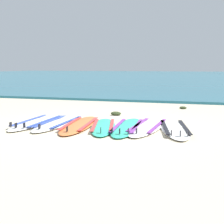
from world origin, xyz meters
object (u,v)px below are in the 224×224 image
Objects in this scene: surfboard_6 at (175,128)px; surfboard_0 at (37,122)px; surfboard_5 at (148,126)px; surfboard_3 at (103,126)px; surfboard_4 at (127,127)px; surfboard_2 at (80,125)px; surfboard_1 at (58,123)px.

surfboard_0 is at bearing -178.24° from surfboard_6.
surfboard_6 is at bearing 1.76° from surfboard_0.
surfboard_5 is at bearing 3.52° from surfboard_0.
surfboard_0 and surfboard_3 have the same top height.
surfboard_4 is 1.09m from surfboard_6.
surfboard_4 is at bearing -173.55° from surfboard_6.
surfboard_0 and surfboard_2 have the same top height.
surfboard_0 is 1.17m from surfboard_2.
surfboard_4 is at bearing -1.24° from surfboard_1.
surfboard_4 is (2.34, -0.02, 0.00)m from surfboard_0.
surfboard_0 is 1.79m from surfboard_3.
surfboard_0 and surfboard_1 have the same top height.
surfboard_4 is at bearing 2.16° from surfboard_2.
surfboard_3 is 0.93× the size of surfboard_4.
surfboard_2 and surfboard_5 have the same top height.
surfboard_0 is at bearing 176.25° from surfboard_3.
surfboard_2 is at bearing -7.87° from surfboard_1.
surfboard_6 is at bearing 1.69° from surfboard_1.
surfboard_0 is at bearing -177.87° from surfboard_1.
surfboard_1 is at bearing 172.13° from surfboard_2.
surfboard_5 is (2.79, 0.17, -0.00)m from surfboard_0.
surfboard_1 is 2.22m from surfboard_5.
surfboard_2 is at bearing -171.82° from surfboard_5.
surfboard_1 is 0.99× the size of surfboard_6.
surfboard_2 is at bearing -2.99° from surfboard_0.
surfboard_2 and surfboard_4 have the same top height.
surfboard_3 and surfboard_4 have the same top height.
surfboard_3 is 1.05m from surfboard_5.
surfboard_1 is at bearing 2.13° from surfboard_0.
surfboard_3 is 1.65m from surfboard_6.
surfboard_0 is 2.34m from surfboard_4.
surfboard_6 is (1.08, 0.12, -0.00)m from surfboard_4.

